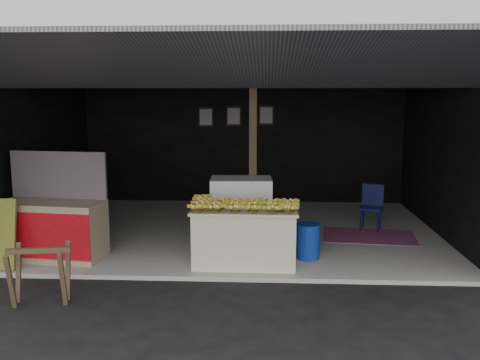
# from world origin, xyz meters

# --- Properties ---
(ground) EXTENTS (80.00, 80.00, 0.00)m
(ground) POSITION_xyz_m (0.00, 0.00, 0.00)
(ground) COLOR black
(ground) RESTS_ON ground
(concrete_slab) EXTENTS (7.00, 5.00, 0.06)m
(concrete_slab) POSITION_xyz_m (0.00, 2.50, 0.03)
(concrete_slab) COLOR gray
(concrete_slab) RESTS_ON ground
(shophouse) EXTENTS (7.40, 7.29, 3.02)m
(shophouse) POSITION_xyz_m (0.00, 2.82, 2.10)
(shophouse) COLOR black
(shophouse) RESTS_ON ground
(banana_table) EXTENTS (1.46, 0.91, 0.80)m
(banana_table) POSITION_xyz_m (0.23, 0.61, 0.46)
(banana_table) COLOR silver
(banana_table) RESTS_ON concrete_slab
(banana_pile) EXTENTS (1.35, 0.82, 0.16)m
(banana_pile) POSITION_xyz_m (0.23, 0.61, 0.94)
(banana_pile) COLOR gold
(banana_pile) RESTS_ON banana_table
(white_crate) EXTENTS (0.98, 0.69, 1.05)m
(white_crate) POSITION_xyz_m (0.13, 1.60, 0.59)
(white_crate) COLOR white
(white_crate) RESTS_ON concrete_slab
(neighbor_stall) EXTENTS (1.54, 0.83, 1.53)m
(neighbor_stall) POSITION_xyz_m (-2.57, 0.72, 0.52)
(neighbor_stall) COLOR #998466
(neighbor_stall) RESTS_ON concrete_slab
(sawhorse) EXTENTS (0.71, 0.71, 0.68)m
(sawhorse) POSITION_xyz_m (-2.06, -0.87, 0.43)
(sawhorse) COLOR #503E28
(sawhorse) RESTS_ON ground
(water_barrel) EXTENTS (0.33, 0.33, 0.48)m
(water_barrel) POSITION_xyz_m (1.13, 0.87, 0.30)
(water_barrel) COLOR #0D2D97
(water_barrel) RESTS_ON concrete_slab
(plastic_chair) EXTENTS (0.47, 0.47, 0.79)m
(plastic_chair) POSITION_xyz_m (2.36, 2.62, 0.52)
(plastic_chair) COLOR #090C33
(plastic_chair) RESTS_ON concrete_slab
(magenta_rug) EXTENTS (1.60, 1.16, 0.01)m
(magenta_rug) POSITION_xyz_m (2.24, 2.13, 0.07)
(magenta_rug) COLOR #7D1B58
(magenta_rug) RESTS_ON concrete_slab
(picture_frames) EXTENTS (1.62, 0.04, 0.46)m
(picture_frames) POSITION_xyz_m (-0.17, 4.89, 1.93)
(picture_frames) COLOR black
(picture_frames) RESTS_ON shophouse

